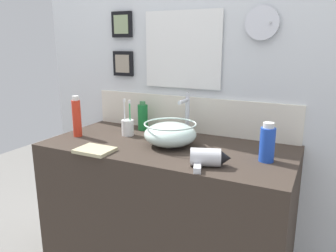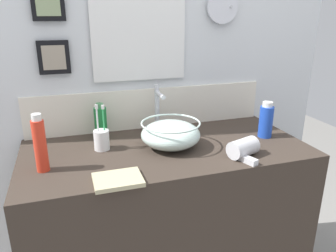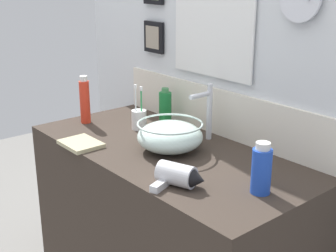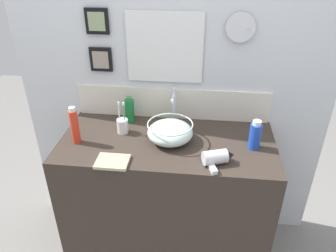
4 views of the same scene
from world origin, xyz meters
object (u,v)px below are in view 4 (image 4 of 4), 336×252
(toothbrush_cup, at_px, (123,125))
(shampoo_bottle, at_px, (75,126))
(glass_bowl_sink, at_px, (170,132))
(lotion_bottle, at_px, (130,110))
(faucet, at_px, (174,104))
(hair_drier, at_px, (218,157))
(soap_dispenser, at_px, (255,135))
(hand_towel, at_px, (112,162))

(toothbrush_cup, distance_m, shampoo_bottle, 0.28)
(glass_bowl_sink, xyz_separation_m, toothbrush_cup, (-0.29, 0.06, -0.01))
(glass_bowl_sink, bearing_deg, shampoo_bottle, -171.79)
(glass_bowl_sink, distance_m, toothbrush_cup, 0.30)
(toothbrush_cup, relative_size, lotion_bottle, 1.21)
(faucet, xyz_separation_m, toothbrush_cup, (-0.29, -0.14, -0.09))
(hair_drier, distance_m, toothbrush_cup, 0.62)
(hair_drier, relative_size, soap_dispenser, 1.05)
(hair_drier, relative_size, shampoo_bottle, 0.81)
(hand_towel, bearing_deg, soap_dispenser, 17.00)
(soap_dispenser, height_order, hand_towel, soap_dispenser)
(shampoo_bottle, height_order, hand_towel, shampoo_bottle)
(soap_dispenser, bearing_deg, shampoo_bottle, -176.81)
(hand_towel, bearing_deg, glass_bowl_sink, 42.05)
(glass_bowl_sink, xyz_separation_m, hand_towel, (-0.28, -0.25, -0.05))
(shampoo_bottle, bearing_deg, toothbrush_cup, 30.05)
(toothbrush_cup, height_order, soap_dispenser, toothbrush_cup)
(soap_dispenser, bearing_deg, hair_drier, -140.29)
(glass_bowl_sink, xyz_separation_m, faucet, (0.00, 0.20, 0.08))
(lotion_bottle, relative_size, hand_towel, 1.00)
(hair_drier, height_order, lotion_bottle, lotion_bottle)
(faucet, distance_m, hair_drier, 0.48)
(soap_dispenser, bearing_deg, hand_towel, -163.00)
(hair_drier, bearing_deg, toothbrush_cup, 155.99)
(faucet, relative_size, soap_dispenser, 1.39)
(toothbrush_cup, relative_size, hand_towel, 1.20)
(soap_dispenser, relative_size, shampoo_bottle, 0.77)
(faucet, height_order, lotion_bottle, faucet)
(hair_drier, relative_size, hand_towel, 1.06)
(faucet, height_order, soap_dispenser, faucet)
(hand_towel, bearing_deg, hair_drier, 6.28)
(soap_dispenser, bearing_deg, toothbrush_cup, 173.93)
(hand_towel, bearing_deg, lotion_bottle, 90.29)
(soap_dispenser, bearing_deg, glass_bowl_sink, 177.47)
(lotion_bottle, xyz_separation_m, soap_dispenser, (0.75, -0.22, 0.00))
(hair_drier, xyz_separation_m, shampoo_bottle, (-0.80, 0.11, 0.07))
(hair_drier, height_order, hand_towel, hair_drier)
(toothbrush_cup, xyz_separation_m, soap_dispenser, (0.77, -0.08, 0.03))
(glass_bowl_sink, distance_m, lotion_bottle, 0.35)
(toothbrush_cup, height_order, hand_towel, toothbrush_cup)
(lotion_bottle, xyz_separation_m, hand_towel, (0.00, -0.45, -0.07))
(lotion_bottle, bearing_deg, glass_bowl_sink, -35.81)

